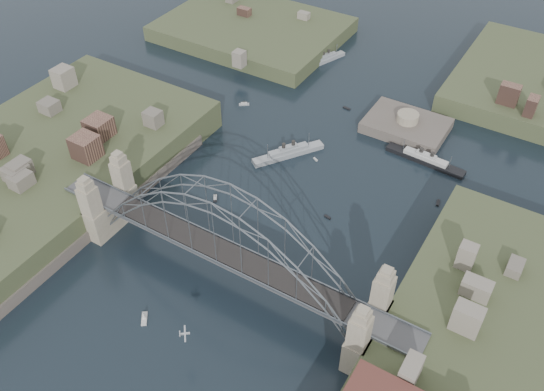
{
  "coord_description": "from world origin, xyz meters",
  "views": [
    {
      "loc": [
        48.28,
        -61.2,
        94.74
      ],
      "look_at": [
        0.0,
        18.0,
        10.0
      ],
      "focal_mm": 37.97,
      "sensor_mm": 36.0,
      "label": 1
    }
  ],
  "objects": [
    {
      "name": "fort_island",
      "position": [
        12.0,
        70.0,
        -0.34
      ],
      "size": [
        22.0,
        16.0,
        9.4
      ],
      "color": "#514840",
      "rests_on": "ground"
    },
    {
      "name": "naval_cruiser_far",
      "position": [
        -24.67,
        92.3,
        0.81
      ],
      "size": [
        7.53,
        15.18,
        5.21
      ],
      "color": "#9B9FA3",
      "rests_on": "ground"
    },
    {
      "name": "ocean_liner",
      "position": [
        21.65,
        59.14,
        0.81
      ],
      "size": [
        21.51,
        4.38,
        5.24
      ],
      "color": "black",
      "rests_on": "ground"
    },
    {
      "name": "small_boat_e",
      "position": [
        -33.45,
        57.01,
        0.28
      ],
      "size": [
        3.05,
        2.56,
        1.43
      ],
      "color": "#BCBBB7",
      "rests_on": "ground"
    },
    {
      "name": "naval_cruiser_near",
      "position": [
        -10.17,
        42.95,
        0.93
      ],
      "size": [
        13.38,
        17.93,
        5.97
      ],
      "color": "#9B9FA3",
      "rests_on": "ground"
    },
    {
      "name": "small_boat_a",
      "position": [
        -16.85,
        19.14,
        0.28
      ],
      "size": [
        2.16,
        2.68,
        1.43
      ],
      "color": "#BCBBB7",
      "rests_on": "ground"
    },
    {
      "name": "shore_west",
      "position": [
        -57.32,
        0.0,
        1.97
      ],
      "size": [
        50.5,
        90.0,
        12.0
      ],
      "color": "#3D4628",
      "rests_on": "ground"
    },
    {
      "name": "small_boat_i",
      "position": [
        35.97,
        17.5,
        0.81
      ],
      "size": [
        2.69,
        1.0,
        2.38
      ],
      "color": "#BCBBB7",
      "rests_on": "ground"
    },
    {
      "name": "small_boat_b",
      "position": [
        9.43,
        27.55,
        0.15
      ],
      "size": [
        1.82,
        0.91,
        0.45
      ],
      "color": "#BCBBB7",
      "rests_on": "ground"
    },
    {
      "name": "aeroplane",
      "position": [
        4.12,
        -19.03,
        7.42
      ],
      "size": [
        2.48,
        2.92,
        0.52
      ],
      "color": "#B9BCC1"
    },
    {
      "name": "bridge",
      "position": [
        0.0,
        0.0,
        12.32
      ],
      "size": [
        84.0,
        13.8,
        24.6
      ],
      "color": "#49494B",
      "rests_on": "ground"
    },
    {
      "name": "small_boat_d",
      "position": [
        29.91,
        45.8,
        0.15
      ],
      "size": [
        1.15,
        2.34,
        0.45
      ],
      "color": "#BCBBB7",
      "rests_on": "ground"
    },
    {
      "name": "ground",
      "position": [
        0.0,
        0.0,
        0.0
      ],
      "size": [
        500.0,
        500.0,
        0.0
      ],
      "primitive_type": "plane",
      "color": "black",
      "rests_on": "ground"
    },
    {
      "name": "small_boat_h",
      "position": [
        -6.65,
        70.94,
        0.15
      ],
      "size": [
        2.33,
        1.01,
        0.45
      ],
      "color": "#BCBBB7",
      "rests_on": "ground"
    },
    {
      "name": "small_boat_f",
      "position": [
        -3.2,
        45.13,
        0.15
      ],
      "size": [
        1.53,
        1.1,
        0.45
      ],
      "color": "#BCBBB7",
      "rests_on": "ground"
    },
    {
      "name": "small_boat_c",
      "position": [
        -8.33,
        -16.84,
        0.72
      ],
      "size": [
        2.76,
        3.2,
        2.38
      ],
      "color": "#BCBBB7",
      "rests_on": "ground"
    },
    {
      "name": "headland_nw",
      "position": [
        -55.0,
        95.0,
        0.5
      ],
      "size": [
        60.0,
        45.0,
        9.0
      ],
      "primitive_type": "cube",
      "color": "#3D4628",
      "rests_on": "ground"
    }
  ]
}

